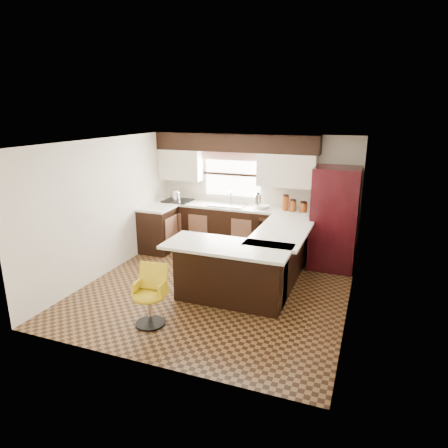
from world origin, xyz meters
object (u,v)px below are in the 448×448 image
at_px(refrigerator, 335,218).
at_px(bar_chair, 149,297).
at_px(peninsula_long, 279,257).
at_px(peninsula_return, 230,274).

relative_size(refrigerator, bar_chair, 2.23).
bearing_deg(peninsula_long, peninsula_return, -118.30).
distance_m(peninsula_long, refrigerator, 1.39).
relative_size(peninsula_return, refrigerator, 0.88).
bearing_deg(peninsula_return, bar_chair, -126.94).
relative_size(peninsula_long, bar_chair, 2.31).
bearing_deg(peninsula_long, refrigerator, 53.18).
xyz_separation_m(peninsula_long, peninsula_return, (-0.53, -0.97, 0.00)).
xyz_separation_m(peninsula_return, bar_chair, (-0.79, -1.06, -0.03)).
distance_m(peninsula_return, bar_chair, 1.32).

